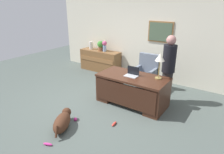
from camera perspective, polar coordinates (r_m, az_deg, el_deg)
The scene contains 15 objects.
ground_plane at distance 5.12m, azimuth -4.42°, elevation -8.24°, with size 12.00×12.00×0.00m, color #4C5651.
back_wall at distance 6.79m, azimuth 9.38°, elevation 10.98°, with size 7.00×0.16×2.70m.
desk at distance 5.07m, azimuth 5.66°, elevation -3.47°, with size 1.72×0.86×0.75m.
credenza at distance 7.54m, azimuth -3.35°, elevation 4.66°, with size 1.57×0.50×0.77m.
armchair at distance 5.96m, azimuth 9.66°, elevation 0.84°, with size 0.60×0.59×1.05m.
person_standing at distance 5.16m, azimuth 15.70°, elevation 2.17°, with size 0.32×0.32×1.74m.
dog_lying at distance 4.37m, azimuth -13.89°, elevation -12.13°, with size 0.60×0.76×0.30m.
laptop at distance 4.96m, azimuth 5.72°, elevation 0.97°, with size 0.32×0.22×0.22m.
desk_lamp at distance 4.75m, azimuth 13.49°, elevation 5.06°, with size 0.22×0.22×0.62m.
vase_with_flowers at distance 7.27m, azimuth -2.13°, elevation 8.95°, with size 0.17×0.17×0.38m.
vase_empty at distance 7.67m, azimuth -5.97°, elevation 8.92°, with size 0.14×0.14×0.28m, color silver.
potted_plant at distance 7.38m, azimuth -3.27°, elevation 8.98°, with size 0.24×0.24×0.36m.
dog_toy_ball at distance 4.60m, azimuth -10.38°, elevation -11.72°, with size 0.08×0.08×0.08m, color #D8338C.
dog_toy_bone at distance 4.40m, azimuth 0.61°, elevation -13.18°, with size 0.19×0.05×0.05m, color #E53F33.
dog_toy_plush at distance 4.05m, azimuth -17.81°, elevation -17.73°, with size 0.18×0.05×0.05m, color #D8338C.
Camera 1 is at (2.85, -3.45, 2.49)m, focal length 32.14 mm.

